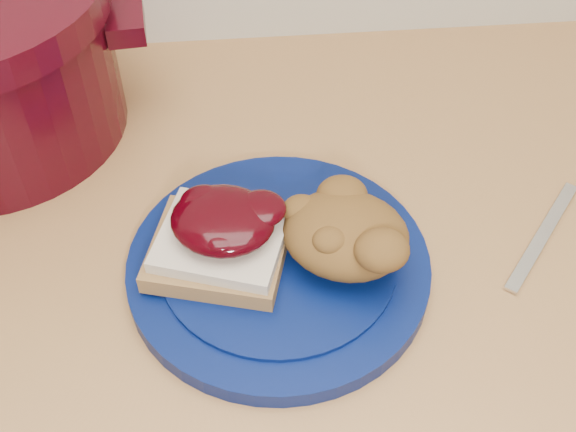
{
  "coord_description": "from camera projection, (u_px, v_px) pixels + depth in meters",
  "views": [
    {
      "loc": [
        -0.09,
        1.05,
        1.4
      ],
      "look_at": [
        -0.05,
        1.46,
        0.95
      ],
      "focal_mm": 45.0,
      "sensor_mm": 36.0,
      "label": 1
    }
  ],
  "objects": [
    {
      "name": "sandwich",
      "position": [
        221.0,
        237.0,
        0.6
      ],
      "size": [
        0.13,
        0.12,
        0.06
      ],
      "rotation": [
        0.0,
        0.0,
        -0.37
      ],
      "color": "olive",
      "rests_on": "plate"
    },
    {
      "name": "butter_knife",
      "position": [
        543.0,
        235.0,
        0.66
      ],
      "size": [
        0.11,
        0.13,
        0.0
      ],
      "primitive_type": "cube",
      "rotation": [
        0.0,
        0.0,
        0.88
      ],
      "color": "silver",
      "rests_on": "wood_countertop"
    },
    {
      "name": "stuffing_mound",
      "position": [
        346.0,
        234.0,
        0.6
      ],
      "size": [
        0.13,
        0.12,
        0.05
      ],
      "primitive_type": "ellipsoid",
      "rotation": [
        0.0,
        0.0,
        -0.37
      ],
      "color": "brown",
      "rests_on": "plate"
    },
    {
      "name": "plate",
      "position": [
        279.0,
        266.0,
        0.62
      ],
      "size": [
        0.34,
        0.34,
        0.02
      ],
      "primitive_type": "cylinder",
      "rotation": [
        0.0,
        0.0,
        -0.37
      ],
      "color": "#05124A",
      "rests_on": "wood_countertop"
    }
  ]
}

